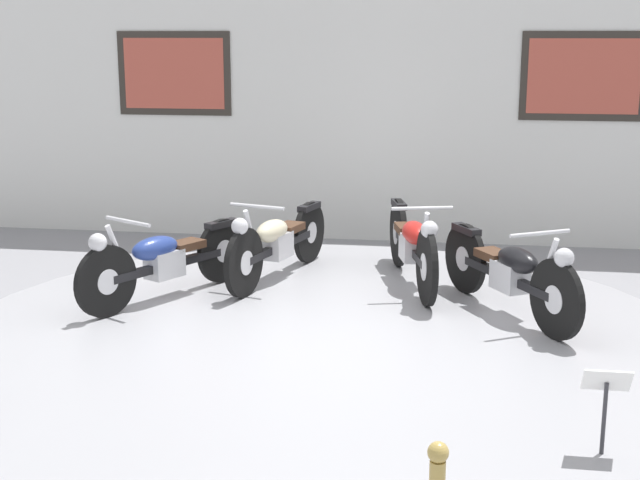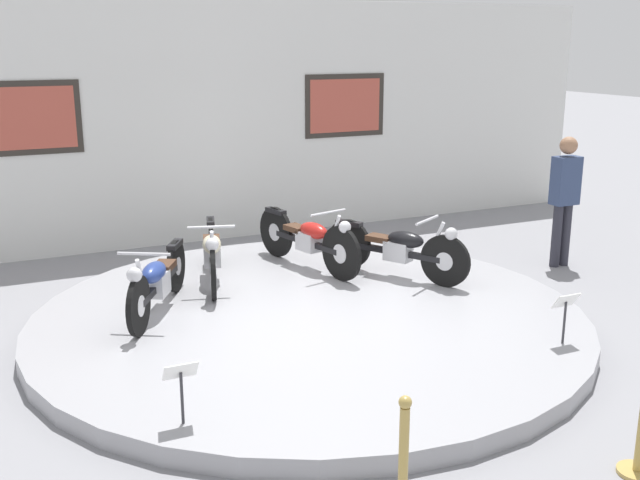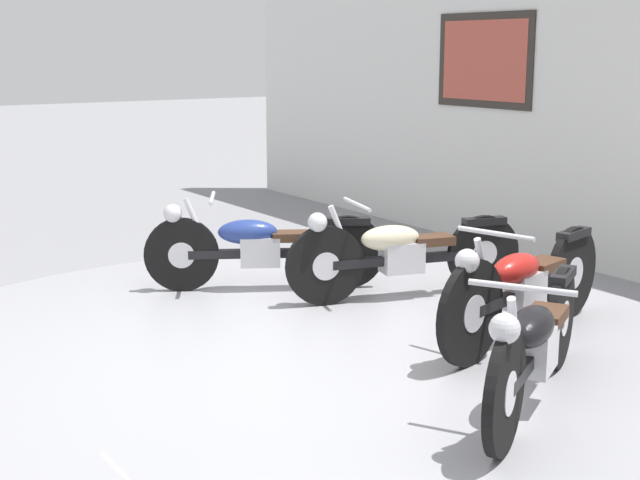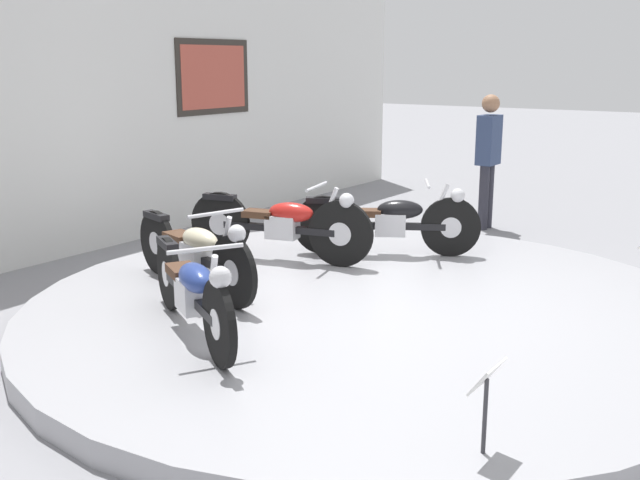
{
  "view_description": "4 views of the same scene",
  "coord_description": "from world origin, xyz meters",
  "px_view_note": "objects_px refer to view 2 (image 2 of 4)",
  "views": [
    {
      "loc": [
        1.01,
        -6.57,
        2.46
      ],
      "look_at": [
        0.0,
        -0.03,
        0.92
      ],
      "focal_mm": 50.0,
      "sensor_mm": 36.0,
      "label": 1
    },
    {
      "loc": [
        -3.07,
        -6.94,
        3.01
      ],
      "look_at": [
        0.28,
        0.33,
        0.86
      ],
      "focal_mm": 42.0,
      "sensor_mm": 36.0,
      "label": 2
    },
    {
      "loc": [
        4.64,
        -2.88,
        2.11
      ],
      "look_at": [
        0.04,
        0.22,
        0.92
      ],
      "focal_mm": 50.0,
      "sensor_mm": 36.0,
      "label": 3
    },
    {
      "loc": [
        -5.29,
        -3.17,
        2.19
      ],
      "look_at": [
        -0.15,
        0.42,
        0.69
      ],
      "focal_mm": 42.0,
      "sensor_mm": 36.0,
      "label": 4
    }
  ],
  "objects_px": {
    "motorcycle_black": "(398,247)",
    "visitor_standing": "(565,193)",
    "motorcycle_blue": "(157,279)",
    "motorcycle_cream": "(212,251)",
    "info_placard_front_centre": "(566,307)",
    "motorcycle_red": "(309,238)",
    "info_placard_front_left": "(181,379)"
  },
  "relations": [
    {
      "from": "motorcycle_blue",
      "to": "info_placard_front_left",
      "type": "xyz_separation_m",
      "value": [
        -0.38,
        -2.47,
        -0.0
      ]
    },
    {
      "from": "motorcycle_black",
      "to": "motorcycle_blue",
      "type": "bearing_deg",
      "value": -179.97
    },
    {
      "from": "motorcycle_red",
      "to": "info_placard_front_centre",
      "type": "height_order",
      "value": "motorcycle_red"
    },
    {
      "from": "motorcycle_cream",
      "to": "motorcycle_blue",
      "type": "bearing_deg",
      "value": -136.71
    },
    {
      "from": "motorcycle_black",
      "to": "visitor_standing",
      "type": "bearing_deg",
      "value": -0.08
    },
    {
      "from": "motorcycle_cream",
      "to": "visitor_standing",
      "type": "height_order",
      "value": "visitor_standing"
    },
    {
      "from": "info_placard_front_left",
      "to": "motorcycle_cream",
      "type": "bearing_deg",
      "value": 69.41
    },
    {
      "from": "info_placard_front_centre",
      "to": "visitor_standing",
      "type": "xyz_separation_m",
      "value": [
        2.18,
        2.47,
        0.47
      ]
    },
    {
      "from": "motorcycle_red",
      "to": "info_placard_front_centre",
      "type": "relative_size",
      "value": 3.86
    },
    {
      "from": "motorcycle_blue",
      "to": "motorcycle_black",
      "type": "xyz_separation_m",
      "value": [
        2.96,
        0.0,
        0.01
      ]
    },
    {
      "from": "info_placard_front_left",
      "to": "visitor_standing",
      "type": "height_order",
      "value": "visitor_standing"
    },
    {
      "from": "visitor_standing",
      "to": "info_placard_front_centre",
      "type": "bearing_deg",
      "value": -131.48
    },
    {
      "from": "motorcycle_cream",
      "to": "info_placard_front_centre",
      "type": "height_order",
      "value": "motorcycle_cream"
    },
    {
      "from": "motorcycle_red",
      "to": "motorcycle_black",
      "type": "height_order",
      "value": "motorcycle_red"
    },
    {
      "from": "motorcycle_cream",
      "to": "visitor_standing",
      "type": "relative_size",
      "value": 1.08
    },
    {
      "from": "motorcycle_cream",
      "to": "info_placard_front_left",
      "type": "relative_size",
      "value": 3.73
    },
    {
      "from": "motorcycle_blue",
      "to": "info_placard_front_centre",
      "type": "xyz_separation_m",
      "value": [
        3.35,
        -2.47,
        -0.0
      ]
    },
    {
      "from": "info_placard_front_centre",
      "to": "motorcycle_blue",
      "type": "bearing_deg",
      "value": 143.54
    },
    {
      "from": "motorcycle_black",
      "to": "visitor_standing",
      "type": "xyz_separation_m",
      "value": [
        2.57,
        -0.0,
        0.46
      ]
    },
    {
      "from": "info_placard_front_left",
      "to": "motorcycle_blue",
      "type": "bearing_deg",
      "value": 81.16
    },
    {
      "from": "info_placard_front_left",
      "to": "info_placard_front_centre",
      "type": "bearing_deg",
      "value": 0.0
    },
    {
      "from": "motorcycle_black",
      "to": "motorcycle_red",
      "type": "bearing_deg",
      "value": 136.7
    },
    {
      "from": "motorcycle_blue",
      "to": "info_placard_front_centre",
      "type": "relative_size",
      "value": 3.36
    },
    {
      "from": "motorcycle_blue",
      "to": "visitor_standing",
      "type": "height_order",
      "value": "visitor_standing"
    },
    {
      "from": "motorcycle_cream",
      "to": "info_placard_front_left",
      "type": "distance_m",
      "value": 3.49
    },
    {
      "from": "motorcycle_blue",
      "to": "motorcycle_black",
      "type": "distance_m",
      "value": 2.96
    },
    {
      "from": "motorcycle_cream",
      "to": "info_placard_front_centre",
      "type": "xyz_separation_m",
      "value": [
        2.5,
        -3.27,
        -0.01
      ]
    },
    {
      "from": "motorcycle_red",
      "to": "motorcycle_black",
      "type": "bearing_deg",
      "value": -43.3
    },
    {
      "from": "info_placard_front_centre",
      "to": "motorcycle_red",
      "type": "bearing_deg",
      "value": 110.6
    },
    {
      "from": "motorcycle_cream",
      "to": "info_placard_front_centre",
      "type": "relative_size",
      "value": 3.73
    },
    {
      "from": "motorcycle_red",
      "to": "info_placard_front_centre",
      "type": "xyz_separation_m",
      "value": [
        1.23,
        -3.27,
        -0.03
      ]
    },
    {
      "from": "motorcycle_red",
      "to": "motorcycle_black",
      "type": "relative_size",
      "value": 1.14
    }
  ]
}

